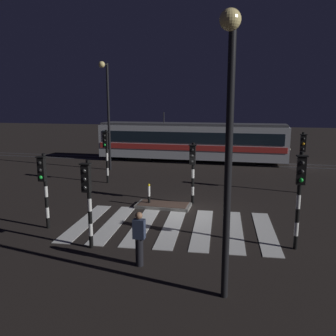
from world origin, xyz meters
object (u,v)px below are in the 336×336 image
object	(u,v)px
street_lamp_near_kerb	(229,129)
tram	(191,141)
street_lamp_trackside_left	(107,104)
bollard_island_edge	(149,195)
traffic_light_corner_far_right	(302,153)
traffic_light_corner_far_left	(106,148)
traffic_light_median_centre	(193,164)
traffic_light_corner_near_right	(300,187)
pedestrian_waiting_at_kerb	(139,238)
traffic_light_corner_near_left	(44,180)
traffic_light_kerb_mid_left	(88,191)

from	to	relation	value
street_lamp_near_kerb	tram	bearing A→B (deg)	102.09
tram	street_lamp_trackside_left	bearing A→B (deg)	-135.53
street_lamp_trackside_left	bollard_island_edge	bearing A→B (deg)	-55.66
traffic_light_corner_far_right	traffic_light_corner_far_left	bearing A→B (deg)	-178.84
traffic_light_median_centre	street_lamp_near_kerb	world-z (taller)	street_lamp_near_kerb
traffic_light_corner_near_right	traffic_light_corner_far_left	bearing A→B (deg)	142.64
traffic_light_corner_far_right	street_lamp_trackside_left	xyz separation A→B (m)	(-12.87, 3.71, 2.62)
traffic_light_corner_far_right	pedestrian_waiting_at_kerb	world-z (taller)	traffic_light_corner_far_right
traffic_light_corner_near_left	tram	xyz separation A→B (m)	(2.81, 17.06, -0.23)
traffic_light_corner_far_right	pedestrian_waiting_at_kerb	distance (m)	11.98
traffic_light_corner_far_left	traffic_light_corner_far_right	world-z (taller)	traffic_light_corner_far_right
traffic_light_corner_near_right	pedestrian_waiting_at_kerb	world-z (taller)	traffic_light_corner_near_right
traffic_light_corner_near_right	traffic_light_corner_near_left	bearing A→B (deg)	-178.90
traffic_light_corner_far_right	tram	distance (m)	11.70
pedestrian_waiting_at_kerb	bollard_island_edge	distance (m)	6.22
street_lamp_trackside_left	pedestrian_waiting_at_kerb	distance (m)	16.20
traffic_light_corner_near_left	street_lamp_near_kerb	world-z (taller)	street_lamp_near_kerb
traffic_light_corner_far_left	street_lamp_trackside_left	world-z (taller)	street_lamp_trackside_left
traffic_light_corner_near_left	traffic_light_corner_far_right	bearing A→B (deg)	38.16
traffic_light_corner_far_right	traffic_light_kerb_mid_left	size ratio (longest dim) A/B	1.09
traffic_light_corner_far_left	traffic_light_corner_near_right	world-z (taller)	traffic_light_corner_near_right
pedestrian_waiting_at_kerb	traffic_light_corner_far_left	bearing A→B (deg)	118.20
traffic_light_corner_far_right	street_lamp_trackside_left	world-z (taller)	street_lamp_trackside_left
traffic_light_median_centre	traffic_light_corner_near_right	size ratio (longest dim) A/B	0.91
street_lamp_trackside_left	pedestrian_waiting_at_kerb	world-z (taller)	street_lamp_trackside_left
traffic_light_corner_near_right	tram	distance (m)	18.11
tram	bollard_island_edge	size ratio (longest dim) A/B	14.19
traffic_light_median_centre	pedestrian_waiting_at_kerb	xyz separation A→B (m)	(-0.48, -6.86, -1.13)
traffic_light_median_centre	street_lamp_trackside_left	xyz separation A→B (m)	(-7.46, 7.21, 2.84)
traffic_light_corner_near_left	street_lamp_near_kerb	bearing A→B (deg)	-26.18
traffic_light_corner_near_right	street_lamp_trackside_left	world-z (taller)	street_lamp_trackside_left
traffic_light_corner_far_right	street_lamp_trackside_left	bearing A→B (deg)	163.90
traffic_light_kerb_mid_left	tram	size ratio (longest dim) A/B	0.20
traffic_light_kerb_mid_left	bollard_island_edge	bearing A→B (deg)	84.08
traffic_light_corner_near_left	street_lamp_trackside_left	xyz separation A→B (m)	(-2.43, 11.92, 2.86)
traffic_light_median_centre	traffic_light_kerb_mid_left	size ratio (longest dim) A/B	0.99
pedestrian_waiting_at_kerb	street_lamp_near_kerb	bearing A→B (deg)	-27.77
traffic_light_corner_far_left	bollard_island_edge	bearing A→B (deg)	-46.15
traffic_light_corner_far_left	bollard_island_edge	world-z (taller)	traffic_light_corner_far_left
tram	traffic_light_corner_near_left	bearing A→B (deg)	-99.34
street_lamp_trackside_left	traffic_light_corner_far_right	bearing A→B (deg)	-16.10
traffic_light_corner_near_right	pedestrian_waiting_at_kerb	size ratio (longest dim) A/B	1.96
traffic_light_corner_far_left	tram	xyz separation A→B (m)	(3.68, 9.08, -0.42)
traffic_light_corner_near_right	tram	size ratio (longest dim) A/B	0.21
traffic_light_corner_near_left	street_lamp_near_kerb	xyz separation A→B (m)	(7.22, -3.55, 2.34)
traffic_light_corner_far_left	traffic_light_corner_far_right	bearing A→B (deg)	1.16
traffic_light_corner_far_left	traffic_light_kerb_mid_left	bearing A→B (deg)	-70.02
street_lamp_trackside_left	bollard_island_edge	size ratio (longest dim) A/B	6.94
traffic_light_corner_near_right	tram	bearing A→B (deg)	111.17
traffic_light_corner_far_left	traffic_light_median_centre	world-z (taller)	traffic_light_corner_far_left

